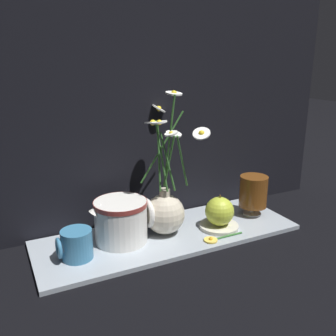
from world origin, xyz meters
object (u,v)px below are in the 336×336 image
at_px(vase_with_flowers, 165,208).
at_px(tea_glass, 254,193).
at_px(orange_fruit, 219,211).
at_px(yellow_mug, 76,245).
at_px(ceramic_pitcher, 122,219).

bearing_deg(vase_with_flowers, tea_glass, -2.54).
height_order(tea_glass, orange_fruit, tea_glass).
height_order(yellow_mug, tea_glass, tea_glass).
height_order(ceramic_pitcher, tea_glass, ceramic_pitcher).
bearing_deg(ceramic_pitcher, orange_fruit, -10.26).
distance_m(yellow_mug, tea_glass, 0.54).
distance_m(vase_with_flowers, tea_glass, 0.29).
height_order(ceramic_pitcher, orange_fruit, ceramic_pitcher).
bearing_deg(yellow_mug, vase_with_flowers, 6.64).
xyz_separation_m(vase_with_flowers, yellow_mug, (-0.25, -0.03, -0.04)).
bearing_deg(tea_glass, yellow_mug, -178.29).
bearing_deg(yellow_mug, tea_glass, 1.71).
distance_m(vase_with_flowers, yellow_mug, 0.25).
relative_size(vase_with_flowers, ceramic_pitcher, 2.34).
bearing_deg(tea_glass, ceramic_pitcher, 177.16).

